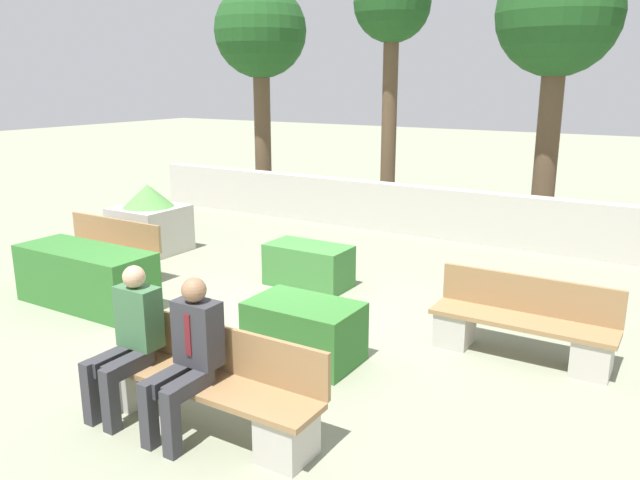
{
  "coord_description": "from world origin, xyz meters",
  "views": [
    {
      "loc": [
        4.14,
        -5.84,
        2.81
      ],
      "look_at": [
        0.26,
        0.5,
        0.9
      ],
      "focal_mm": 35.0,
      "sensor_mm": 36.0,
      "label": 1
    }
  ],
  "objects": [
    {
      "name": "tree_leftmost",
      "position": [
        -4.59,
        5.89,
        3.75
      ],
      "size": [
        2.05,
        2.05,
        4.89
      ],
      "color": "brown",
      "rests_on": "ground_plane"
    },
    {
      "name": "tree_center_right",
      "position": [
        1.69,
        6.19,
        3.83
      ],
      "size": [
        2.19,
        2.19,
        5.04
      ],
      "color": "brown",
      "rests_on": "ground_plane"
    },
    {
      "name": "hedge_block_near_right",
      "position": [
        -0.36,
        1.21,
        0.29
      ],
      "size": [
        1.17,
        0.62,
        0.59
      ],
      "color": "#3D7A38",
      "rests_on": "ground_plane"
    },
    {
      "name": "hedge_block_near_left",
      "position": [
        -2.36,
        -0.93,
        0.37
      ],
      "size": [
        1.91,
        0.74,
        0.75
      ],
      "color": "#33702D",
      "rests_on": "ground_plane"
    },
    {
      "name": "planter_corner_left",
      "position": [
        -3.59,
        1.34,
        0.52
      ],
      "size": [
        1.03,
        1.03,
        1.14
      ],
      "color": "#B7B2A8",
      "rests_on": "ground_plane"
    },
    {
      "name": "ground_plane",
      "position": [
        0.0,
        0.0,
        0.0
      ],
      "size": [
        60.0,
        60.0,
        0.0
      ],
      "primitive_type": "plane",
      "color": "gray"
    },
    {
      "name": "bench_front",
      "position": [
        0.88,
        -2.33,
        0.33
      ],
      "size": [
        2.16,
        0.49,
        0.83
      ],
      "color": "#937047",
      "rests_on": "ground_plane"
    },
    {
      "name": "perimeter_wall",
      "position": [
        0.0,
        4.8,
        0.46
      ],
      "size": [
        12.76,
        0.3,
        0.92
      ],
      "color": "#B7B2A8",
      "rests_on": "ground_plane"
    },
    {
      "name": "bench_right_side",
      "position": [
        -3.14,
        0.04,
        0.32
      ],
      "size": [
        1.84,
        0.48,
        0.83
      ],
      "rotation": [
        0.0,
        0.0,
        0.21
      ],
      "color": "#937047",
      "rests_on": "ground_plane"
    },
    {
      "name": "bench_left_side",
      "position": [
        2.78,
        0.4,
        0.32
      ],
      "size": [
        1.86,
        0.48,
        0.83
      ],
      "rotation": [
        0.0,
        0.0,
        0.21
      ],
      "color": "#937047",
      "rests_on": "ground_plane"
    },
    {
      "name": "person_seated_man",
      "position": [
        0.84,
        -2.47,
        0.71
      ],
      "size": [
        0.38,
        0.63,
        1.3
      ],
      "color": "#333338",
      "rests_on": "ground_plane"
    },
    {
      "name": "hedge_block_mid_left",
      "position": [
        0.89,
        -0.83,
        0.31
      ],
      "size": [
        1.13,
        0.71,
        0.62
      ],
      "color": "#33702D",
      "rests_on": "ground_plane"
    },
    {
      "name": "person_seated_woman",
      "position": [
        0.16,
        -2.47,
        0.7
      ],
      "size": [
        0.38,
        0.63,
        1.29
      ],
      "color": "#333338",
      "rests_on": "ground_plane"
    },
    {
      "name": "tree_center_left",
      "position": [
        -1.47,
        6.08,
        4.08
      ],
      "size": [
        1.54,
        1.54,
        5.07
      ],
      "color": "brown",
      "rests_on": "ground_plane"
    }
  ]
}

